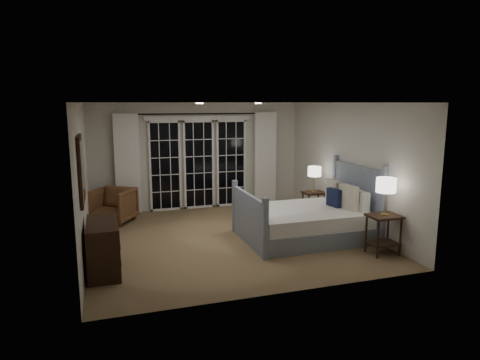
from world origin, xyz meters
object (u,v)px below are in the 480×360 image
object	(u,v)px
lamp_right	(315,172)
dresser	(103,247)
nightstand_left	(384,228)
lamp_left	(386,185)
nightstand_right	(314,201)
armchair	(113,206)
bed	(308,220)

from	to	relation	value
lamp_right	dresser	distance (m)	4.78
nightstand_left	lamp_left	bearing A→B (deg)	-26.57
nightstand_right	armchair	xyz separation A→B (m)	(-4.19, 0.99, -0.02)
armchair	nightstand_right	bearing A→B (deg)	18.89
bed	dresser	bearing A→B (deg)	-171.48
nightstand_left	dresser	xyz separation A→B (m)	(-4.44, 0.63, -0.06)
armchair	lamp_left	bearing A→B (deg)	-6.44
nightstand_left	nightstand_right	size ratio (longest dim) A/B	1.14
lamp_left	lamp_right	xyz separation A→B (m)	(-0.04, 2.39, -0.14)
nightstand_right	dresser	xyz separation A→B (m)	(-4.40, -1.76, -0.00)
lamp_right	dresser	size ratio (longest dim) A/B	0.51
nightstand_left	dresser	world-z (taller)	dresser
lamp_left	dresser	distance (m)	4.56
lamp_left	bed	bearing A→B (deg)	124.17
bed	nightstand_left	bearing A→B (deg)	-55.83
nightstand_left	lamp_left	world-z (taller)	lamp_left
nightstand_left	dresser	size ratio (longest dim) A/B	0.62
bed	lamp_left	distance (m)	1.65
nightstand_right	lamp_left	world-z (taller)	lamp_left
nightstand_left	nightstand_right	world-z (taller)	nightstand_left
bed	armchair	distance (m)	4.08
nightstand_left	lamp_right	bearing A→B (deg)	91.04
bed	lamp_right	bearing A→B (deg)	58.00
bed	lamp_left	xyz separation A→B (m)	(0.80, -1.18, 0.83)
bed	armchair	world-z (taller)	bed
lamp_left	armchair	distance (m)	5.47
bed	nightstand_left	world-z (taller)	bed
lamp_left	armchair	xyz separation A→B (m)	(-4.23, 3.38, -0.80)
lamp_right	armchair	xyz separation A→B (m)	(-4.19, 0.99, -0.67)
dresser	armchair	bearing A→B (deg)	85.59
nightstand_right	dresser	bearing A→B (deg)	-158.23
lamp_right	lamp_left	bearing A→B (deg)	-88.96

